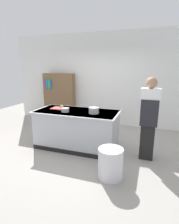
# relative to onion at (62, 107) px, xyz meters

# --- Properties ---
(ground_plane) EXTENTS (10.00, 10.00, 0.00)m
(ground_plane) POSITION_rel_onion_xyz_m (0.43, -0.07, -0.96)
(ground_plane) COLOR #9E9991
(back_wall) EXTENTS (6.40, 0.12, 3.00)m
(back_wall) POSITION_rel_onion_xyz_m (0.43, 2.03, 0.54)
(back_wall) COLOR white
(back_wall) RESTS_ON ground_plane
(counter_island) EXTENTS (1.98, 0.98, 0.90)m
(counter_island) POSITION_rel_onion_xyz_m (0.43, -0.07, -0.50)
(counter_island) COLOR #B7BABF
(counter_island) RESTS_ON ground_plane
(cutting_board) EXTENTS (0.40, 0.28, 0.02)m
(cutting_board) POSITION_rel_onion_xyz_m (-0.06, 0.01, -0.05)
(cutting_board) COLOR red
(cutting_board) RESTS_ON counter_island
(onion) EXTENTS (0.08, 0.08, 0.08)m
(onion) POSITION_rel_onion_xyz_m (0.00, 0.00, 0.00)
(onion) COLOR tan
(onion) RESTS_ON cutting_board
(stock_pot) EXTENTS (0.29, 0.23, 0.14)m
(stock_pot) POSITION_rel_onion_xyz_m (0.88, -0.15, 0.01)
(stock_pot) COLOR #B7BABF
(stock_pot) RESTS_ON counter_island
(mixing_bowl) EXTENTS (0.18, 0.18, 0.09)m
(mixing_bowl) POSITION_rel_onion_xyz_m (0.21, -0.24, -0.02)
(mixing_bowl) COLOR #B7BABF
(mixing_bowl) RESTS_ON counter_island
(trash_bin) EXTENTS (0.44, 0.44, 0.55)m
(trash_bin) POSITION_rel_onion_xyz_m (1.48, -1.06, -0.69)
(trash_bin) COLOR silver
(trash_bin) RESTS_ON ground_plane
(person_chef) EXTENTS (0.38, 0.25, 1.72)m
(person_chef) POSITION_rel_onion_xyz_m (2.05, -0.13, -0.05)
(person_chef) COLOR black
(person_chef) RESTS_ON ground_plane
(bookshelf) EXTENTS (1.10, 0.31, 1.70)m
(bookshelf) POSITION_rel_onion_xyz_m (-1.01, 1.73, -0.11)
(bookshelf) COLOR brown
(bookshelf) RESTS_ON ground_plane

